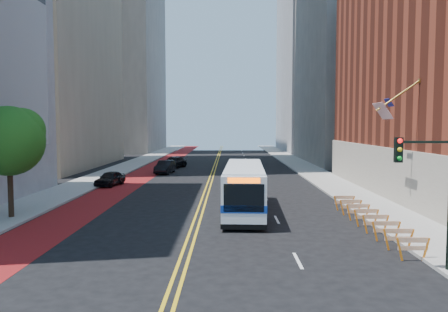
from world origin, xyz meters
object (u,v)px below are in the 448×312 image
transit_bus (244,187)px  car_b (165,167)px  street_tree (10,138)px  car_a (110,178)px  traffic_signal (427,177)px  car_c (174,162)px

transit_bus → car_b: 24.58m
street_tree → transit_bus: 14.72m
car_a → car_b: size_ratio=0.88×
transit_bus → traffic_signal: bearing=-59.1°
car_a → car_b: (3.67, 10.67, 0.07)m
car_a → car_c: bearing=88.5°
street_tree → car_c: bearing=79.8°
traffic_signal → car_c: bearing=109.7°
transit_bus → car_b: transit_bus is taller
transit_bus → car_a: bearing=136.9°
street_tree → car_b: bearing=77.5°
car_c → traffic_signal: bearing=-50.4°
street_tree → traffic_signal: size_ratio=1.32×
street_tree → car_c: size_ratio=1.31×
car_a → car_b: car_b is taller
street_tree → car_a: (1.94, 14.72, -4.22)m
traffic_signal → transit_bus: 13.73m
transit_bus → car_c: bearing=108.0°
car_c → transit_bus: bearing=-54.3°
street_tree → transit_bus: (14.15, 2.35, -3.30)m
transit_bus → car_b: (-8.54, 23.03, -0.85)m
traffic_signal → street_tree: bearing=155.2°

